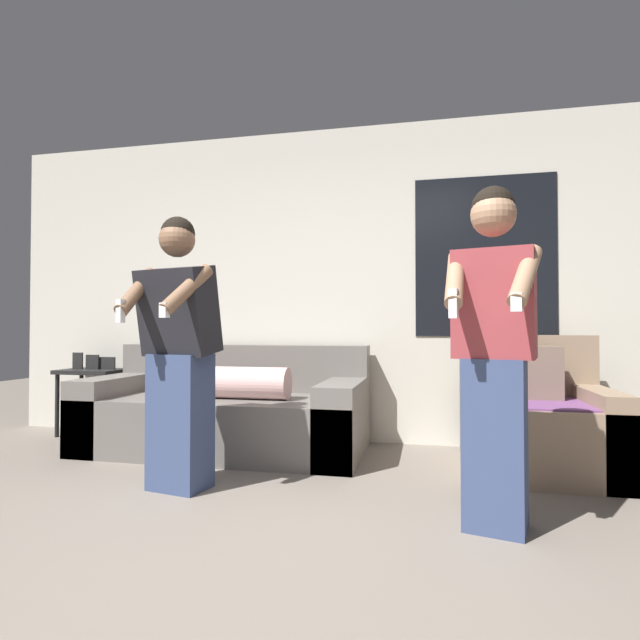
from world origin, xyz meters
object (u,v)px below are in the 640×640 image
Objects in this scene: couch at (227,412)px; side_table at (92,379)px; person_left at (179,352)px; person_right at (494,351)px; armchair at (535,423)px.

couch is 2.92× the size of side_table.
person_right is at bearing -7.16° from person_left.
person_left reaches higher than couch.
person_right reaches higher than person_left.
person_right is at bearing -32.91° from couch.
couch is 1.33× the size of person_left.
person_left is 0.99× the size of person_right.
side_table is at bearing 174.15° from armchair.
armchair is 2.39m from person_left.
couch is 1.12m from person_left.
armchair is 0.57× the size of person_right.
person_left is at bearing -39.51° from side_table.
side_table is (-3.69, 0.38, 0.19)m from armchair.
armchair is at bearing 22.27° from person_left.
couch is 1.32× the size of person_right.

